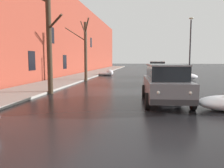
{
  "coord_description": "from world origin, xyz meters",
  "views": [
    {
      "loc": [
        0.95,
        -4.14,
        2.06
      ],
      "look_at": [
        -0.73,
        6.95,
        0.81
      ],
      "focal_mm": 35.95,
      "sensor_mm": 36.0,
      "label": 1
    }
  ],
  "objects_px": {
    "suv_white_parked_kerbside_mid": "(158,68)",
    "street_lamp_post": "(190,45)",
    "suv_grey_approaching_near_lane": "(165,82)",
    "sedan_black_parked_kerbside_close": "(160,75)",
    "bare_tree_second_along_sidewalk": "(49,33)",
    "bare_tree_mid_block": "(85,49)"
  },
  "relations": [
    {
      "from": "bare_tree_second_along_sidewalk",
      "to": "suv_grey_approaching_near_lane",
      "type": "xyz_separation_m",
      "value": [
        6.59,
        -1.93,
        -2.59
      ]
    },
    {
      "from": "bare_tree_second_along_sidewalk",
      "to": "suv_white_parked_kerbside_mid",
      "type": "height_order",
      "value": "bare_tree_second_along_sidewalk"
    },
    {
      "from": "bare_tree_mid_block",
      "to": "suv_grey_approaching_near_lane",
      "type": "xyz_separation_m",
      "value": [
        6.59,
        -9.97,
        -1.99
      ]
    },
    {
      "from": "sedan_black_parked_kerbside_close",
      "to": "suv_white_parked_kerbside_mid",
      "type": "xyz_separation_m",
      "value": [
        0.18,
        7.68,
        0.23
      ]
    },
    {
      "from": "bare_tree_mid_block",
      "to": "suv_grey_approaching_near_lane",
      "type": "bearing_deg",
      "value": -56.53
    },
    {
      "from": "suv_grey_approaching_near_lane",
      "to": "sedan_black_parked_kerbside_close",
      "type": "relative_size",
      "value": 1.04
    },
    {
      "from": "street_lamp_post",
      "to": "sedan_black_parked_kerbside_close",
      "type": "bearing_deg",
      "value": -124.36
    },
    {
      "from": "street_lamp_post",
      "to": "bare_tree_second_along_sidewalk",
      "type": "bearing_deg",
      "value": -133.13
    },
    {
      "from": "sedan_black_parked_kerbside_close",
      "to": "street_lamp_post",
      "type": "relative_size",
      "value": 0.74
    },
    {
      "from": "bare_tree_second_along_sidewalk",
      "to": "sedan_black_parked_kerbside_close",
      "type": "height_order",
      "value": "bare_tree_second_along_sidewalk"
    },
    {
      "from": "suv_grey_approaching_near_lane",
      "to": "sedan_black_parked_kerbside_close",
      "type": "height_order",
      "value": "suv_grey_approaching_near_lane"
    },
    {
      "from": "bare_tree_second_along_sidewalk",
      "to": "suv_grey_approaching_near_lane",
      "type": "height_order",
      "value": "bare_tree_second_along_sidewalk"
    },
    {
      "from": "bare_tree_second_along_sidewalk",
      "to": "street_lamp_post",
      "type": "bearing_deg",
      "value": 46.87
    },
    {
      "from": "bare_tree_second_along_sidewalk",
      "to": "bare_tree_mid_block",
      "type": "distance_m",
      "value": 8.06
    },
    {
      "from": "suv_grey_approaching_near_lane",
      "to": "sedan_black_parked_kerbside_close",
      "type": "bearing_deg",
      "value": 88.08
    },
    {
      "from": "bare_tree_mid_block",
      "to": "suv_white_parked_kerbside_mid",
      "type": "bearing_deg",
      "value": 39.17
    },
    {
      "from": "suv_grey_approaching_near_lane",
      "to": "bare_tree_second_along_sidewalk",
      "type": "bearing_deg",
      "value": 163.66
    },
    {
      "from": "bare_tree_mid_block",
      "to": "suv_grey_approaching_near_lane",
      "type": "relative_size",
      "value": 1.21
    },
    {
      "from": "suv_grey_approaching_near_lane",
      "to": "street_lamp_post",
      "type": "bearing_deg",
      "value": 74.98
    },
    {
      "from": "suv_white_parked_kerbside_mid",
      "to": "street_lamp_post",
      "type": "height_order",
      "value": "street_lamp_post"
    },
    {
      "from": "bare_tree_second_along_sidewalk",
      "to": "suv_white_parked_kerbside_mid",
      "type": "xyz_separation_m",
      "value": [
        7.03,
        13.77,
        -2.6
      ]
    },
    {
      "from": "bare_tree_second_along_sidewalk",
      "to": "sedan_black_parked_kerbside_close",
      "type": "xyz_separation_m",
      "value": [
        6.86,
        6.09,
        -2.83
      ]
    }
  ]
}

